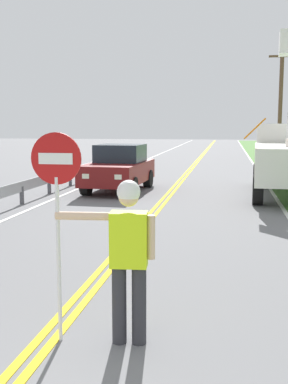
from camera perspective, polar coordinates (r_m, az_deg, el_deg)
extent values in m
cube|color=yellow|center=(21.63, 4.45, 1.65)|extent=(0.11, 110.00, 0.01)
cube|color=yellow|center=(21.61, 4.92, 1.64)|extent=(0.11, 110.00, 0.01)
cube|color=silver|center=(21.59, 14.24, 1.42)|extent=(0.12, 110.00, 0.01)
cube|color=silver|center=(22.23, -4.60, 1.82)|extent=(0.12, 110.00, 0.01)
cylinder|color=#2D2D33|center=(5.35, -0.60, -13.46)|extent=(0.16, 0.16, 0.88)
cylinder|color=#2D2D33|center=(5.38, -3.00, -13.37)|extent=(0.16, 0.16, 0.88)
cube|color=#C6EA19|center=(5.14, -1.84, -5.72)|extent=(0.42, 0.27, 0.60)
cylinder|color=beige|center=(5.17, -7.37, -2.87)|extent=(0.61, 0.14, 0.09)
cylinder|color=beige|center=(5.11, 0.85, -5.46)|extent=(0.09, 0.09, 0.48)
sphere|color=beige|center=(5.05, -1.86, -0.54)|extent=(0.22, 0.22, 0.22)
sphere|color=white|center=(5.04, -1.86, 0.02)|extent=(0.25, 0.25, 0.25)
cylinder|color=silver|center=(5.35, -10.23, -8.12)|extent=(0.04, 0.04, 1.85)
cylinder|color=#B71414|center=(5.16, -10.54, 3.98)|extent=(0.56, 0.03, 0.56)
cube|color=white|center=(5.14, -10.61, 3.97)|extent=(0.38, 0.01, 0.12)
cube|color=white|center=(19.22, 16.65, 4.89)|extent=(2.31, 2.22, 2.00)
cube|color=#1E2833|center=(20.24, 16.51, 5.89)|extent=(1.98, 0.17, 0.90)
cube|color=orange|center=(13.91, 13.20, 7.45)|extent=(0.64, 0.83, 0.59)
cylinder|color=black|center=(19.06, 13.47, 1.97)|extent=(0.37, 0.94, 0.92)
cylinder|color=black|center=(14.81, 13.55, 0.27)|extent=(0.37, 0.94, 0.92)
cube|color=maroon|center=(17.38, -3.05, 2.40)|extent=(2.03, 4.18, 0.72)
cube|color=#1E2833|center=(17.56, -2.84, 4.69)|extent=(1.70, 1.80, 0.64)
cube|color=#EAEACC|center=(15.28, -3.11, 1.82)|extent=(0.24, 0.07, 0.16)
cube|color=#EAEACC|center=(15.61, -7.02, 1.90)|extent=(0.24, 0.07, 0.16)
cylinder|color=black|center=(15.99, -1.44, 0.62)|extent=(0.31, 0.69, 0.68)
cylinder|color=black|center=(16.46, -6.98, 0.78)|extent=(0.31, 0.69, 0.68)
cylinder|color=black|center=(18.44, 0.49, 1.62)|extent=(0.31, 0.69, 0.68)
cylinder|color=black|center=(18.86, -4.39, 1.74)|extent=(0.31, 0.69, 0.68)
cylinder|color=brown|center=(34.94, 16.09, 10.12)|extent=(0.28, 0.28, 7.72)
cube|color=brown|center=(35.23, 16.30, 15.42)|extent=(1.80, 0.14, 0.14)
cube|color=#9EA0A3|center=(18.07, -10.04, 2.03)|extent=(0.06, 32.00, 0.32)
cube|color=#4C4C51|center=(14.95, -14.49, -0.40)|extent=(0.10, 0.10, 0.55)
cube|color=#4C4C51|center=(17.04, -11.33, 0.71)|extent=(0.10, 0.10, 0.55)
cube|color=#4C4C51|center=(19.17, -8.86, 1.57)|extent=(0.10, 0.10, 0.55)
cube|color=#4C4C51|center=(21.34, -6.89, 2.26)|extent=(0.10, 0.10, 0.55)
cube|color=#4C4C51|center=(23.52, -5.28, 2.82)|extent=(0.10, 0.10, 0.55)
cube|color=#4C4C51|center=(25.73, -3.95, 3.28)|extent=(0.10, 0.10, 0.55)
cube|color=#4C4C51|center=(27.94, -2.82, 3.66)|extent=(0.10, 0.10, 0.55)
cube|color=#4C4C51|center=(30.17, -1.86, 3.99)|extent=(0.10, 0.10, 0.55)
cube|color=#4C4C51|center=(32.41, -1.04, 4.27)|extent=(0.10, 0.10, 0.55)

